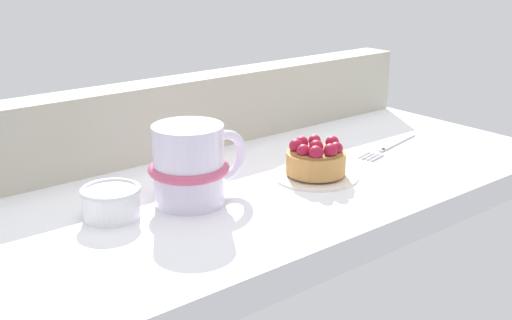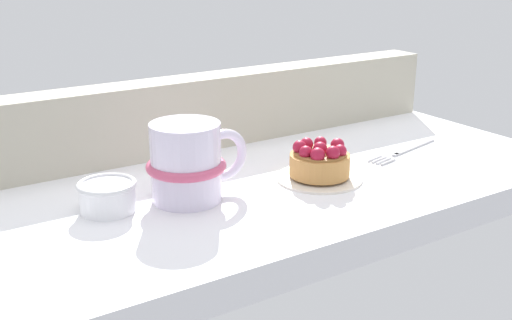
% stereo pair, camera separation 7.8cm
% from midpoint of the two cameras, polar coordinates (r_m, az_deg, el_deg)
% --- Properties ---
extents(ground_plane, '(0.80, 0.39, 0.04)m').
position_cam_midpoint_polar(ground_plane, '(0.85, 4.80, -2.58)').
color(ground_plane, white).
extents(window_rail_back, '(0.78, 0.06, 0.11)m').
position_cam_midpoint_polar(window_rail_back, '(0.96, -1.24, 4.56)').
color(window_rail_back, '#B2AD99').
rests_on(window_rail_back, ground_plane).
extents(dessert_plate, '(0.11, 0.11, 0.01)m').
position_cam_midpoint_polar(dessert_plate, '(0.83, 8.39, -1.58)').
color(dessert_plate, silver).
rests_on(dessert_plate, ground_plane).
extents(raspberry_tart, '(0.08, 0.08, 0.05)m').
position_cam_midpoint_polar(raspberry_tart, '(0.82, 8.46, -0.09)').
color(raspberry_tart, '#B77F42').
rests_on(raspberry_tart, dessert_plate).
extents(coffee_mug, '(0.13, 0.09, 0.09)m').
position_cam_midpoint_polar(coffee_mug, '(0.74, -3.15, -0.25)').
color(coffee_mug, silver).
rests_on(coffee_mug, ground_plane).
extents(dessert_fork, '(0.16, 0.05, 0.01)m').
position_cam_midpoint_polar(dessert_fork, '(0.96, 15.48, 0.82)').
color(dessert_fork, '#B7B7BC').
rests_on(dessert_fork, ground_plane).
extents(sugar_bowl, '(0.07, 0.07, 0.04)m').
position_cam_midpoint_polar(sugar_bowl, '(0.73, -10.30, -3.21)').
color(sugar_bowl, white).
rests_on(sugar_bowl, ground_plane).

